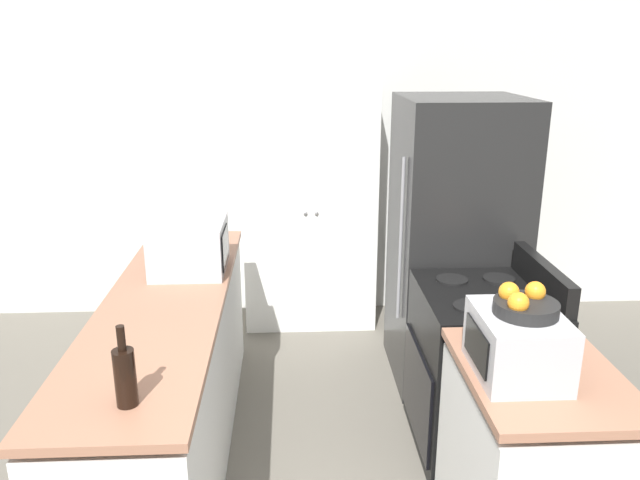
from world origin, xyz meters
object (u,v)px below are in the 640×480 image
(pantry_cabinet, at_px, (310,204))
(wine_bottle, at_px, (125,376))
(refrigerator, at_px, (454,243))
(toaster_oven, at_px, (517,344))
(microwave, at_px, (190,246))
(fruit_bowl, at_px, (524,304))
(stove, at_px, (479,370))

(pantry_cabinet, height_order, wine_bottle, pantry_cabinet)
(refrigerator, height_order, toaster_oven, refrigerator)
(microwave, bearing_deg, fruit_bowl, -40.56)
(wine_bottle, bearing_deg, pantry_cabinet, 74.45)
(refrigerator, bearing_deg, microwave, -166.47)
(fruit_bowl, bearing_deg, microwave, 139.44)
(stove, xyz_separation_m, fruit_bowl, (-0.12, -0.80, 0.73))
(wine_bottle, bearing_deg, toaster_oven, 5.77)
(pantry_cabinet, xyz_separation_m, fruit_bowl, (0.72, -2.48, 0.24))
(pantry_cabinet, distance_m, wine_bottle, 2.73)
(refrigerator, bearing_deg, pantry_cabinet, 136.00)
(refrigerator, distance_m, toaster_oven, 1.63)
(wine_bottle, xyz_separation_m, fruit_bowl, (1.45, 0.15, 0.17))
(fruit_bowl, bearing_deg, toaster_oven, -151.25)
(stove, bearing_deg, microwave, 164.78)
(wine_bottle, height_order, toaster_oven, wine_bottle)
(refrigerator, height_order, wine_bottle, refrigerator)
(microwave, bearing_deg, pantry_cabinet, 60.31)
(microwave, distance_m, wine_bottle, 1.38)
(toaster_oven, bearing_deg, microwave, 139.05)
(microwave, height_order, toaster_oven, microwave)
(refrigerator, relative_size, wine_bottle, 5.98)
(pantry_cabinet, relative_size, wine_bottle, 6.27)
(stove, relative_size, refrigerator, 0.58)
(pantry_cabinet, relative_size, stove, 1.80)
(pantry_cabinet, bearing_deg, stove, -63.18)
(refrigerator, distance_m, microwave, 1.66)
(pantry_cabinet, bearing_deg, wine_bottle, -105.55)
(pantry_cabinet, relative_size, fruit_bowl, 7.90)
(stove, relative_size, microwave, 2.34)
(stove, relative_size, wine_bottle, 3.49)
(microwave, bearing_deg, stove, -15.22)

